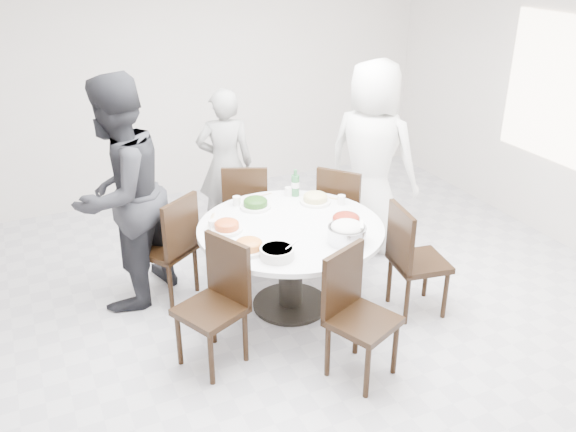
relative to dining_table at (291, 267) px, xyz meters
name	(u,v)px	position (x,y,z in m)	size (l,w,h in m)	color
floor	(300,318)	(-0.01, -0.21, -0.38)	(6.00, 6.00, 0.01)	silver
wall_back	(186,76)	(-0.01, 2.79, 1.02)	(6.00, 0.01, 2.80)	silver
dining_table	(291,267)	(0.00, 0.00, 0.00)	(1.50, 1.50, 0.75)	white
chair_ne	(345,211)	(0.84, 0.59, 0.10)	(0.42, 0.42, 0.95)	black
chair_n	(247,207)	(0.03, 1.06, 0.10)	(0.42, 0.42, 0.95)	black
chair_nw	(165,246)	(-0.89, 0.60, 0.10)	(0.42, 0.42, 0.95)	black
chair_sw	(210,308)	(-0.83, -0.44, 0.10)	(0.42, 0.42, 0.95)	black
chair_s	(363,319)	(0.08, -1.01, 0.10)	(0.42, 0.42, 0.95)	black
chair_se	(420,260)	(0.93, -0.49, 0.10)	(0.42, 0.42, 0.95)	black
diner_right	(372,158)	(1.17, 0.68, 0.56)	(0.91, 0.59, 1.87)	white
diner_middle	(225,165)	(-0.02, 1.50, 0.40)	(0.56, 0.37, 1.55)	black
diner_left	(120,195)	(-1.20, 0.69, 0.60)	(0.95, 0.74, 1.95)	black
dish_greens	(255,204)	(-0.12, 0.45, 0.41)	(0.26, 0.26, 0.07)	white
dish_pale	(315,199)	(0.39, 0.33, 0.41)	(0.27, 0.27, 0.07)	white
dish_orange	(227,227)	(-0.49, 0.14, 0.41)	(0.25, 0.25, 0.07)	white
dish_redbrown	(346,221)	(0.42, -0.16, 0.41)	(0.28, 0.28, 0.07)	white
dish_tofu	(249,247)	(-0.45, -0.24, 0.41)	(0.26, 0.26, 0.07)	white
rice_bowl	(347,235)	(0.27, -0.42, 0.44)	(0.29, 0.29, 0.13)	silver
soup_bowl	(277,253)	(-0.31, -0.42, 0.41)	(0.25, 0.25, 0.08)	white
beverage_bottle	(295,183)	(0.30, 0.55, 0.50)	(0.07, 0.07, 0.25)	#296737
tea_cups	(258,196)	(-0.04, 0.58, 0.42)	(0.07, 0.07, 0.08)	white
chopsticks	(262,197)	(0.01, 0.62, 0.38)	(0.24, 0.04, 0.01)	tan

